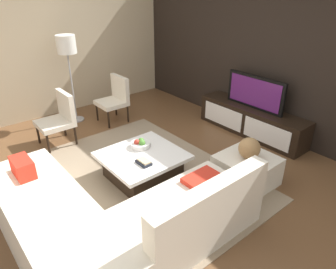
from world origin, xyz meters
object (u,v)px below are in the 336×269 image
object	(u,v)px
media_console	(251,121)
sectional_couch	(101,217)
ottoman	(246,170)
accent_chair_near	(60,116)
floor_lamp	(67,49)
fruit_bowl	(140,144)
accent_chair_far	(115,96)
television	(255,92)
coffee_table	(143,165)
decorative_ball	(249,148)
book_stack	(144,162)

from	to	relation	value
media_console	sectional_couch	world-z (taller)	sectional_couch
ottoman	accent_chair_near	bearing A→B (deg)	-152.09
floor_lamp	fruit_bowl	bearing A→B (deg)	-1.10
accent_chair_near	ottoman	world-z (taller)	accent_chair_near
sectional_couch	accent_chair_far	world-z (taller)	accent_chair_far
media_console	television	bearing A→B (deg)	90.00
television	accent_chair_near	bearing A→B (deg)	-123.77
coffee_table	decorative_ball	xyz separation A→B (m)	(0.99, 1.01, 0.34)
ottoman	coffee_table	bearing A→B (deg)	-134.66
television	accent_chair_near	distance (m)	3.30
television	media_console	bearing A→B (deg)	-90.00
decorative_ball	fruit_bowl	bearing A→B (deg)	-142.17
media_console	floor_lamp	distance (m)	3.53
television	sectional_couch	distance (m)	3.36
floor_lamp	ottoman	distance (m)	3.74
fruit_bowl	coffee_table	bearing A→B (deg)	-28.85
television	decorative_ball	distance (m)	1.59
sectional_couch	accent_chair_far	size ratio (longest dim) A/B	2.90
accent_chair_near	decorative_ball	world-z (taller)	accent_chair_near
floor_lamp	coffee_table	bearing A→B (deg)	-3.28
coffee_table	fruit_bowl	xyz separation A→B (m)	(-0.18, 0.10, 0.23)
media_console	television	size ratio (longest dim) A/B	1.82
floor_lamp	decorative_ball	bearing A→B (deg)	14.09
television	accent_chair_near	xyz separation A→B (m)	(-1.83, -2.73, -0.29)
media_console	television	xyz separation A→B (m)	(0.00, 0.00, 0.53)
media_console	fruit_bowl	xyz separation A→B (m)	(-0.28, -2.20, 0.18)
television	accent_chair_far	distance (m)	2.58
fruit_bowl	accent_chair_far	distance (m)	1.89
sectional_couch	decorative_ball	world-z (taller)	sectional_couch
accent_chair_far	accent_chair_near	bearing A→B (deg)	-85.36
coffee_table	decorative_ball	distance (m)	1.46
sectional_couch	decorative_ball	xyz separation A→B (m)	(0.36, 1.99, 0.27)
sectional_couch	accent_chair_near	distance (m)	2.43
floor_lamp	decorative_ball	world-z (taller)	floor_lamp
decorative_ball	book_stack	world-z (taller)	decorative_ball
decorative_ball	floor_lamp	bearing A→B (deg)	-165.91
coffee_table	ottoman	distance (m)	1.41
sectional_couch	television	bearing A→B (deg)	99.17
media_console	accent_chair_near	xyz separation A→B (m)	(-1.83, -2.73, 0.24)
floor_lamp	ottoman	xyz separation A→B (m)	(3.45, 0.87, -1.18)
ottoman	accent_chair_far	size ratio (longest dim) A/B	0.80
media_console	coffee_table	size ratio (longest dim) A/B	1.95
media_console	fruit_bowl	bearing A→B (deg)	-97.16
accent_chair_near	book_stack	distance (m)	1.97
coffee_table	sectional_couch	bearing A→B (deg)	-57.41
television	fruit_bowl	bearing A→B (deg)	-97.16
accent_chair_near	accent_chair_far	distance (m)	1.21
decorative_ball	television	bearing A→B (deg)	124.72
ottoman	book_stack	xyz separation A→B (m)	(-0.78, -1.13, 0.21)
accent_chair_near	fruit_bowl	world-z (taller)	accent_chair_near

